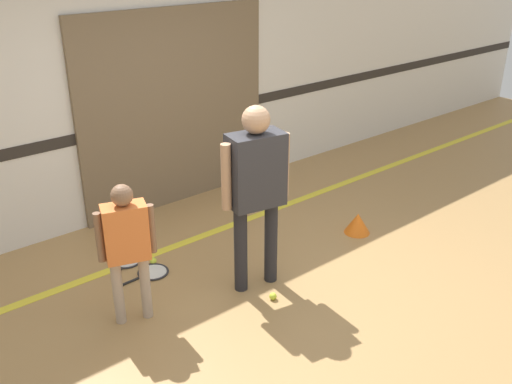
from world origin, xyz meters
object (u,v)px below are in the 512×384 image
Objects in this scene: person_instructor at (256,180)px; racket_second_spare at (126,262)px; person_student_left at (127,239)px; racket_spare_on_floor at (152,273)px; training_cone at (358,223)px; tennis_ball_by_spare_racket at (153,261)px; tennis_ball_near_instructor at (273,296)px.

person_instructor is 1.69m from racket_second_spare.
person_instructor reaches higher than person_student_left.
racket_spare_on_floor is (0.46, 0.52, -0.75)m from person_student_left.
person_instructor is 3.53× the size of racket_second_spare.
person_student_left is at bearing 176.19° from training_cone.
racket_second_spare is 7.29× the size of tennis_ball_by_spare_racket.
tennis_ball_near_instructor is at bearing -66.91° from tennis_ball_by_spare_racket.
person_instructor is at bearing 128.21° from racket_spare_on_floor.
racket_second_spare is (0.37, 0.86, -0.75)m from person_student_left.
tennis_ball_near_instructor is 1.31m from tennis_ball_by_spare_racket.
person_instructor reaches higher than tennis_ball_by_spare_racket.
racket_spare_on_floor is 1.05× the size of racket_second_spare.
person_student_left is at bearing 153.69° from tennis_ball_near_instructor.
person_student_left is 18.65× the size of tennis_ball_by_spare_racket.
racket_spare_on_floor is 0.18m from tennis_ball_by_spare_racket.
racket_second_spare is (-0.75, 1.10, -1.04)m from person_instructor.
person_instructor is 1.48m from tennis_ball_by_spare_racket.
person_instructor is at bearing 83.33° from racket_second_spare.
racket_second_spare is at bearing -76.36° from racket_spare_on_floor.
person_instructor reaches higher than racket_second_spare.
racket_second_spare is 1.56m from tennis_ball_near_instructor.
person_student_left is 2.69m from training_cone.
tennis_ball_near_instructor is (1.08, -0.53, -0.73)m from person_student_left.
racket_second_spare is at bearing 136.57° from tennis_ball_by_spare_racket.
tennis_ball_by_spare_racket is at bearing 157.54° from training_cone.
person_instructor is 1.75m from training_cone.
tennis_ball_by_spare_racket is 0.24× the size of training_cone.
person_student_left is at bearing 25.78° from racket_second_spare.
person_instructor is 25.75× the size of tennis_ball_by_spare_racket.
racket_second_spare is 7.29× the size of tennis_ball_near_instructor.
racket_spare_on_floor is (-0.66, 0.77, -1.04)m from person_instructor.
tennis_ball_by_spare_racket is at bearing 68.35° from person_student_left.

